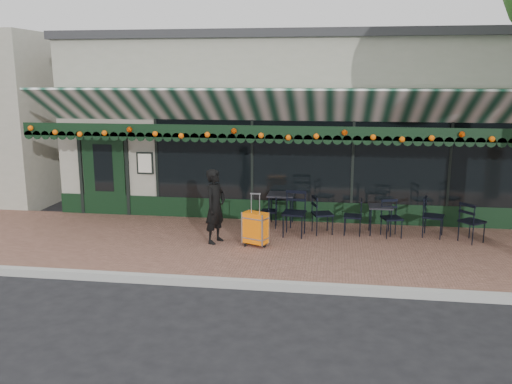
# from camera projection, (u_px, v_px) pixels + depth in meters

# --- Properties ---
(ground) EXTENTS (80.00, 80.00, 0.00)m
(ground) POSITION_uv_depth(u_px,v_px,m) (275.00, 288.00, 9.45)
(ground) COLOR black
(ground) RESTS_ON ground
(sidewalk) EXTENTS (18.00, 4.00, 0.15)m
(sidewalk) POSITION_uv_depth(u_px,v_px,m) (285.00, 249.00, 11.37)
(sidewalk) COLOR brown
(sidewalk) RESTS_ON ground
(curb) EXTENTS (18.00, 0.16, 0.15)m
(curb) POSITION_uv_depth(u_px,v_px,m) (274.00, 286.00, 9.36)
(curb) COLOR #9E9E99
(curb) RESTS_ON ground
(restaurant_building) EXTENTS (12.00, 9.60, 4.50)m
(restaurant_building) POSITION_uv_depth(u_px,v_px,m) (304.00, 121.00, 16.55)
(restaurant_building) COLOR gray
(restaurant_building) RESTS_ON ground
(woman) EXTENTS (0.56, 0.67, 1.58)m
(woman) POSITION_uv_depth(u_px,v_px,m) (215.00, 206.00, 11.39)
(woman) COLOR black
(woman) RESTS_ON sidewalk
(suitcase) EXTENTS (0.55, 0.44, 1.11)m
(suitcase) POSITION_uv_depth(u_px,v_px,m) (255.00, 228.00, 11.25)
(suitcase) COLOR orange
(suitcase) RESTS_ON sidewalk
(cafe_table_a) EXTENTS (0.52, 0.52, 0.64)m
(cafe_table_a) POSITION_uv_depth(u_px,v_px,m) (381.00, 209.00, 12.06)
(cafe_table_a) COLOR black
(cafe_table_a) RESTS_ON sidewalk
(cafe_table_b) EXTENTS (0.61, 0.61, 0.76)m
(cafe_table_b) POSITION_uv_depth(u_px,v_px,m) (281.00, 197.00, 12.77)
(cafe_table_b) COLOR black
(cafe_table_b) RESTS_ON sidewalk
(chair_a_left) EXTENTS (0.43, 0.43, 0.82)m
(chair_a_left) POSITION_uv_depth(u_px,v_px,m) (353.00, 217.00, 12.05)
(chair_a_left) COLOR black
(chair_a_left) RESTS_ON sidewalk
(chair_a_right) EXTENTS (0.56, 0.56, 0.90)m
(chair_a_right) POSITION_uv_depth(u_px,v_px,m) (433.00, 217.00, 11.87)
(chair_a_right) COLOR black
(chair_a_right) RESTS_ON sidewalk
(chair_a_front) EXTENTS (0.51, 0.51, 0.83)m
(chair_a_front) POSITION_uv_depth(u_px,v_px,m) (392.00, 219.00, 11.87)
(chair_a_front) COLOR black
(chair_a_front) RESTS_ON sidewalk
(chair_a_extra) EXTENTS (0.62, 0.62, 0.88)m
(chair_a_extra) POSITION_uv_depth(u_px,v_px,m) (472.00, 222.00, 11.49)
(chair_a_extra) COLOR black
(chair_a_extra) RESTS_ON sidewalk
(chair_b_left) EXTENTS (0.40, 0.40, 0.76)m
(chair_b_left) POSITION_uv_depth(u_px,v_px,m) (269.00, 211.00, 12.63)
(chair_b_left) COLOR black
(chair_b_left) RESTS_ON sidewalk
(chair_b_right) EXTENTS (0.56, 0.56, 0.88)m
(chair_b_right) POSITION_uv_depth(u_px,v_px,m) (322.00, 214.00, 12.12)
(chair_b_right) COLOR black
(chair_b_right) RESTS_ON sidewalk
(chair_b_front) EXTENTS (0.55, 0.55, 1.01)m
(chair_b_front) POSITION_uv_depth(u_px,v_px,m) (294.00, 214.00, 11.93)
(chair_b_front) COLOR black
(chair_b_front) RESTS_ON sidewalk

